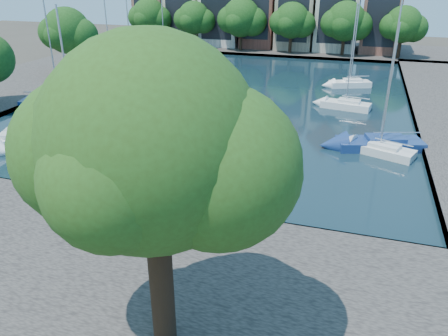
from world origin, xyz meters
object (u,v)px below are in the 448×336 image
at_px(plane_tree, 155,152).
at_px(sailboat_right_a, 380,148).
at_px(giraffe_statue, 197,179).
at_px(motorsailer, 57,132).

distance_m(plane_tree, sailboat_right_a, 23.52).
height_order(giraffe_statue, sailboat_right_a, sailboat_right_a).
height_order(plane_tree, sailboat_right_a, plane_tree).
distance_m(giraffe_statue, sailboat_right_a, 16.54).
bearing_deg(sailboat_right_a, giraffe_statue, -123.55).
height_order(motorsailer, sailboat_right_a, motorsailer).
xyz_separation_m(plane_tree, sailboat_right_a, (7.38, 21.17, -7.10)).
bearing_deg(plane_tree, giraffe_statue, 102.38).
bearing_deg(giraffe_statue, sailboat_right_a, 56.45).
relative_size(giraffe_statue, sailboat_right_a, 0.56).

